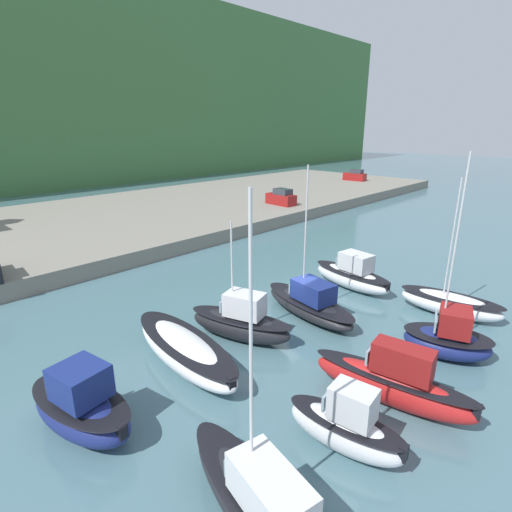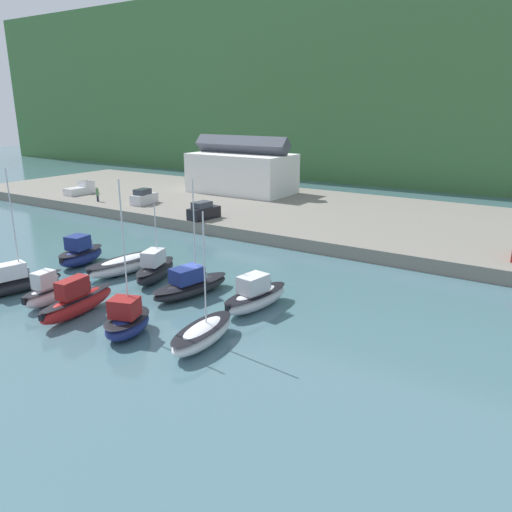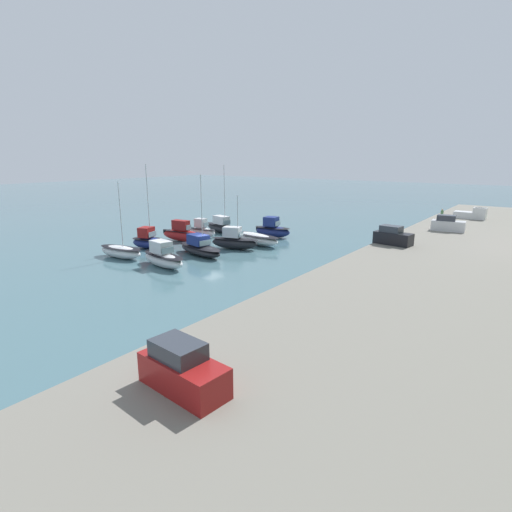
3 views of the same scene
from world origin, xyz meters
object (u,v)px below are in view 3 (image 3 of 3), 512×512
Objects in this scene: moored_boat_2 at (234,241)px; moored_boat_7 at (183,234)px; moored_boat_9 at (121,251)px; person_on_quay at (442,216)px; moored_boat_0 at (272,230)px; mooring_buoy_0 at (180,224)px; moored_boat_3 at (200,248)px; moored_boat_1 at (254,238)px; parked_car_1 at (448,224)px; pickup_truck_0 at (473,214)px; moored_boat_4 at (163,257)px; moored_boat_5 at (223,227)px; moored_boat_8 at (148,240)px; moored_boat_6 at (202,230)px; parked_car_3 at (183,370)px; parked_car_0 at (393,237)px.

moored_boat_2 is 0.94× the size of moored_boat_7.
moored_boat_9 is (11.26, -7.47, -0.29)m from moored_boat_2.
person_on_quay is (-39.69, 25.30, 1.74)m from moored_boat_9.
moored_boat_0 is 18.23m from mooring_buoy_0.
moored_boat_0 is 14.19m from moored_boat_3.
moored_boat_1 is 1.99× the size of parked_car_1.
moored_boat_4 is at bearing -25.25° from pickup_truck_0.
moored_boat_5 is (1.72, -8.04, -0.15)m from moored_boat_0.
moored_boat_8 reaches higher than moored_boat_5.
parked_car_1 is 14.44m from pickup_truck_0.
moored_boat_5 reaches higher than moored_boat_1.
moored_boat_9 is (18.80, 1.13, -0.19)m from moored_boat_5.
moored_boat_6 is 1.09× the size of parked_car_3.
moored_boat_7 reaches higher than moored_boat_4.
moored_boat_3 is at bearing -47.37° from parked_car_0.
moored_boat_6 is at bearing -132.56° from parked_car_3.
moored_boat_9 is (20.52, -6.92, -0.34)m from moored_boat_0.
moored_boat_2 is 11.83× the size of mooring_buoy_0.
person_on_quay is at bearing 123.28° from moored_boat_8.
moored_boat_2 is 11.44m from moored_boat_5.
mooring_buoy_0 is at bearing -155.67° from moored_boat_9.
moored_boat_3 is at bearing -11.56° from moored_boat_0.
moored_boat_8 is (6.13, -9.06, -0.04)m from moored_boat_2.
moored_boat_2 is at bearing 61.98° from moored_boat_5.
moored_boat_3 reaches higher than moored_boat_7.
moored_boat_5 is at bearing -106.44° from moored_boat_1.
moored_boat_8 is at bearing -37.88° from person_on_quay.
moored_boat_4 is at bearing 41.73° from moored_boat_8.
person_on_quay reaches higher than moored_boat_1.
moored_boat_5 is (-12.46, -7.47, 0.05)m from moored_boat_3.
parked_car_3 is 7.59× the size of mooring_buoy_0.
moored_boat_9 reaches higher than parked_car_3.
moored_boat_2 is at bearing 66.18° from mooring_buoy_0.
moored_boat_7 is 1.51× the size of pickup_truck_0.
pickup_truck_0 is at bearing -176.98° from parked_car_3.
moored_boat_8 is at bearing -73.30° from moored_boat_2.
moored_boat_9 is 2.00× the size of parked_car_3.
moored_boat_7 is (0.56, -8.67, 0.02)m from moored_boat_2.
moored_boat_8 is at bearing -38.16° from moored_boat_0.
moored_boat_5 is 33.72m from person_on_quay.
parked_car_1 is at bearing 138.60° from moored_boat_1.
moored_boat_2 reaches higher than moored_boat_7.
moored_boat_2 is 10.93m from moored_boat_8.
moored_boat_1 is at bearing -68.32° from parked_car_0.
moored_boat_8 is at bearing 33.91° from mooring_buoy_0.
parked_car_1 reaches higher than moored_boat_1.
parked_car_3 is 62.88m from pickup_truck_0.
moored_boat_7 is at bearing -59.22° from parked_car_1.
moored_boat_7 is 1.64× the size of parked_car_0.
moored_boat_0 is 34.24m from pickup_truck_0.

